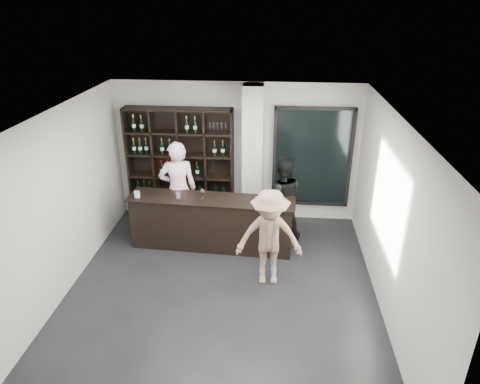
# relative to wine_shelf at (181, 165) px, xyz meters

# --- Properties ---
(floor) EXTENTS (5.00, 5.50, 0.01)m
(floor) POSITION_rel_wine_shelf_xyz_m (1.15, -2.57, -1.20)
(floor) COLOR black
(floor) RESTS_ON ground
(wine_shelf) EXTENTS (2.20, 0.35, 2.40)m
(wine_shelf) POSITION_rel_wine_shelf_xyz_m (0.00, 0.00, 0.00)
(wine_shelf) COLOR black
(wine_shelf) RESTS_ON floor
(structural_column) EXTENTS (0.40, 0.40, 2.90)m
(structural_column) POSITION_rel_wine_shelf_xyz_m (1.50, -0.10, 0.25)
(structural_column) COLOR silver
(structural_column) RESTS_ON floor
(glass_panel) EXTENTS (1.60, 0.08, 2.10)m
(glass_panel) POSITION_rel_wine_shelf_xyz_m (2.70, 0.12, 0.20)
(glass_panel) COLOR black
(glass_panel) RESTS_ON floor
(tasting_counter) EXTENTS (3.08, 0.64, 1.01)m
(tasting_counter) POSITION_rel_wine_shelf_xyz_m (0.80, -1.15, -0.69)
(tasting_counter) COLOR black
(tasting_counter) RESTS_ON floor
(taster_pink) EXTENTS (0.81, 0.64, 1.95)m
(taster_pink) POSITION_rel_wine_shelf_xyz_m (0.09, -0.72, -0.23)
(taster_pink) COLOR #FFCAD9
(taster_pink) RESTS_ON floor
(taster_black) EXTENTS (0.92, 0.77, 1.70)m
(taster_black) POSITION_rel_wine_shelf_xyz_m (2.10, -0.72, -0.35)
(taster_black) COLOR black
(taster_black) RESTS_ON floor
(customer) EXTENTS (1.11, 0.68, 1.67)m
(customer) POSITION_rel_wine_shelf_xyz_m (1.90, -2.17, -0.36)
(customer) COLOR #937263
(customer) RESTS_ON floor
(wine_glass) EXTENTS (0.10, 0.10, 0.23)m
(wine_glass) POSITION_rel_wine_shelf_xyz_m (0.65, -1.17, -0.07)
(wine_glass) COLOR white
(wine_glass) RESTS_ON tasting_counter
(spit_cup) EXTENTS (0.11, 0.11, 0.11)m
(spit_cup) POSITION_rel_wine_shelf_xyz_m (0.20, -1.18, -0.13)
(spit_cup) COLOR #A9BCD0
(spit_cup) RESTS_ON tasting_counter
(napkin_stack) EXTENTS (0.12, 0.12, 0.02)m
(napkin_stack) POSITION_rel_wine_shelf_xyz_m (1.71, -1.11, -0.18)
(napkin_stack) COLOR white
(napkin_stack) RESTS_ON tasting_counter
(card_stand) EXTENTS (0.09, 0.05, 0.13)m
(card_stand) POSITION_rel_wine_shelf_xyz_m (-0.55, -1.23, -0.12)
(card_stand) COLOR white
(card_stand) RESTS_ON tasting_counter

